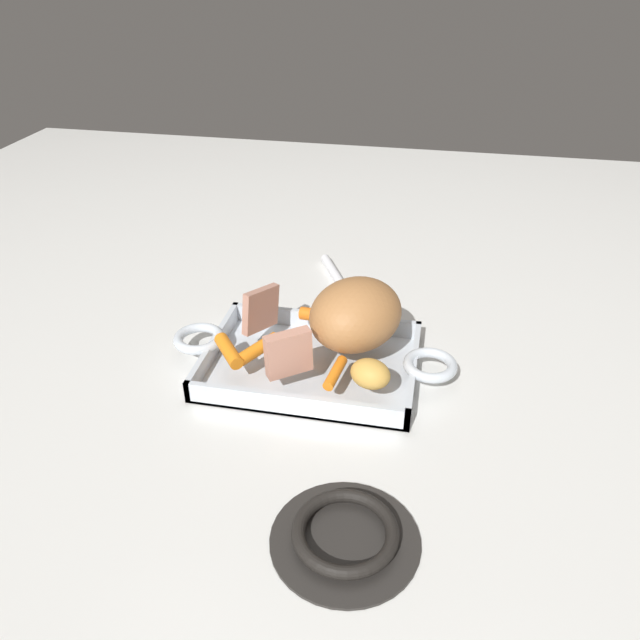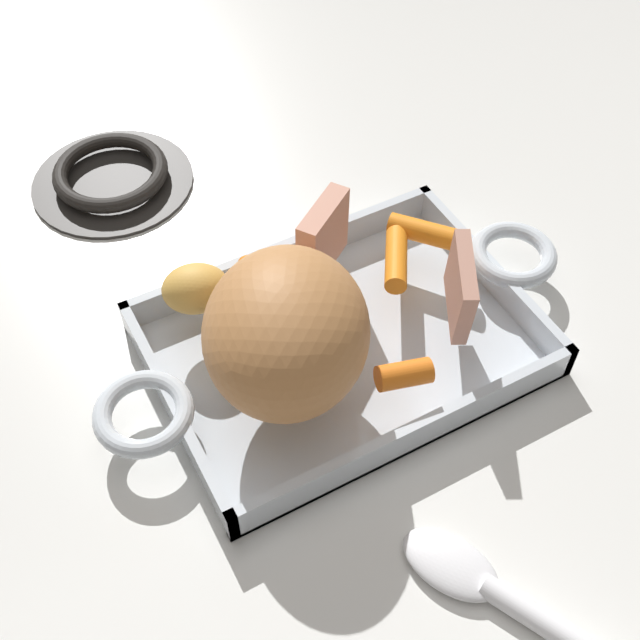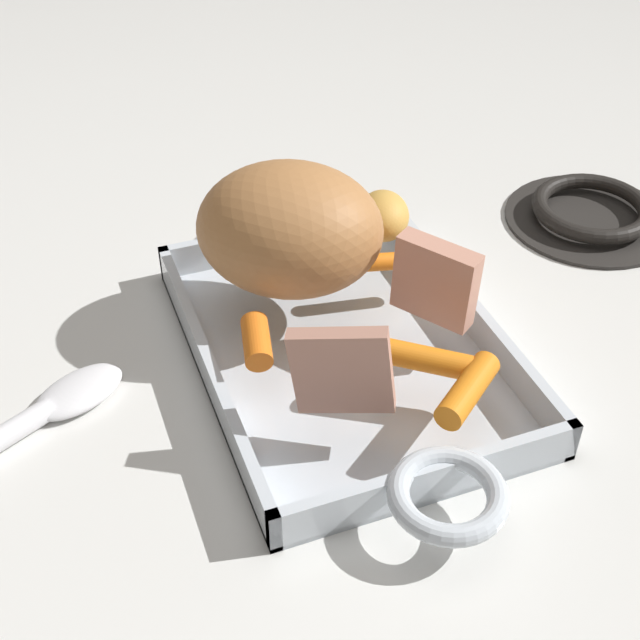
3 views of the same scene
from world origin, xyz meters
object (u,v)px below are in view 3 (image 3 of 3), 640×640
at_px(roast_slice_outer, 342,371).
at_px(serving_spoon, 26,423).
at_px(baby_carrot_center_right, 424,359).
at_px(baby_carrot_northeast, 396,261).
at_px(potato_near_roast, 383,216).
at_px(baby_carrot_short, 468,390).
at_px(pork_roast, 290,229).
at_px(stove_burner_rear, 591,213).
at_px(roasting_dish, 344,346).
at_px(baby_carrot_southwest, 257,341).
at_px(roast_slice_thick, 435,281).

bearing_deg(roast_slice_outer, serving_spoon, 65.83).
xyz_separation_m(roast_slice_outer, baby_carrot_center_right, (0.01, -0.07, -0.02)).
xyz_separation_m(baby_carrot_center_right, serving_spoon, (0.08, 0.27, -0.04)).
height_order(baby_carrot_northeast, potato_near_roast, potato_near_roast).
bearing_deg(baby_carrot_short, pork_roast, 21.73).
bearing_deg(stove_burner_rear, roasting_dish, 108.68).
height_order(roast_slice_outer, serving_spoon, roast_slice_outer).
relative_size(roasting_dish, roast_slice_outer, 6.44).
xyz_separation_m(potato_near_roast, stove_burner_rear, (0.00, -0.22, -0.05)).
xyz_separation_m(baby_carrot_southwest, serving_spoon, (0.02, 0.17, -0.04)).
height_order(baby_carrot_center_right, baby_carrot_short, same).
bearing_deg(pork_roast, baby_carrot_center_right, -157.62).
xyz_separation_m(roast_slice_outer, baby_carrot_northeast, (0.13, -0.10, -0.03)).
height_order(baby_carrot_northeast, stove_burner_rear, baby_carrot_northeast).
distance_m(baby_carrot_short, serving_spoon, 0.31).
bearing_deg(roasting_dish, baby_carrot_northeast, -53.49).
bearing_deg(baby_carrot_center_right, serving_spoon, 74.23).
bearing_deg(baby_carrot_southwest, baby_carrot_center_right, -119.08).
bearing_deg(baby_carrot_center_right, stove_burner_rear, -57.24).
bearing_deg(serving_spoon, baby_carrot_northeast, -19.04).
height_order(roasting_dish, serving_spoon, roasting_dish).
bearing_deg(roasting_dish, stove_burner_rear, -71.32).
height_order(baby_carrot_southwest, baby_carrot_northeast, baby_carrot_southwest).
bearing_deg(pork_roast, roast_slice_outer, 174.29).
bearing_deg(roast_slice_outer, roasting_dish, -23.43).
bearing_deg(baby_carrot_short, potato_near_roast, -7.62).
xyz_separation_m(baby_carrot_center_right, potato_near_roast, (0.16, -0.04, 0.01)).
relative_size(roast_slice_thick, serving_spoon, 0.33).
height_order(roasting_dish, pork_roast, pork_roast).
relative_size(baby_carrot_short, potato_near_roast, 1.22).
distance_m(roast_slice_outer, baby_carrot_northeast, 0.17).
bearing_deg(baby_carrot_short, stove_burner_rear, -50.02).
distance_m(baby_carrot_southwest, potato_near_roast, 0.18).
height_order(roast_slice_outer, potato_near_roast, roast_slice_outer).
bearing_deg(baby_carrot_southwest, roast_slice_thick, -92.27).
distance_m(pork_roast, baby_carrot_northeast, 0.10).
relative_size(baby_carrot_southwest, baby_carrot_northeast, 0.70).
bearing_deg(roast_slice_outer, baby_carrot_southwest, 26.56).
xyz_separation_m(roast_slice_thick, serving_spoon, (0.02, 0.31, -0.06)).
relative_size(roast_slice_outer, potato_near_roast, 1.20).
bearing_deg(roast_slice_thick, stove_burner_rear, -63.11).
bearing_deg(baby_carrot_northeast, serving_spoon, 97.42).
relative_size(roast_slice_thick, potato_near_roast, 1.16).
bearing_deg(roast_slice_outer, potato_near_roast, -31.37).
bearing_deg(baby_carrot_southwest, baby_carrot_northeast, -66.86).
xyz_separation_m(pork_roast, baby_carrot_center_right, (-0.13, -0.05, -0.04)).
relative_size(baby_carrot_center_right, stove_burner_rear, 0.42).
distance_m(roast_slice_thick, roast_slice_outer, 0.12).
distance_m(roast_slice_outer, serving_spoon, 0.23).
xyz_separation_m(roast_slice_thick, stove_burner_rear, (0.12, -0.23, -0.06)).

